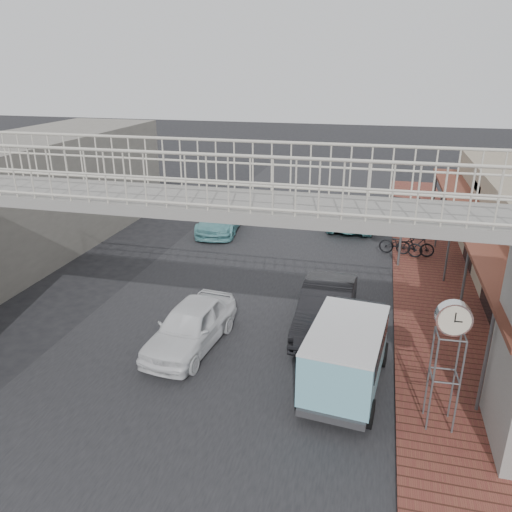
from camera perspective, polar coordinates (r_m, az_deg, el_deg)
The scene contains 14 objects.
ground at distance 16.59m, azimuth -2.12°, elevation -7.57°, with size 120.00×120.00×0.00m, color black.
road_strip at distance 16.59m, azimuth -2.12°, elevation -7.56°, with size 10.00×60.00×0.01m, color black.
sidewalk at distance 18.87m, azimuth 19.98°, elevation -5.05°, with size 3.00×40.00×0.10m, color brown.
footbridge at distance 11.80m, azimuth -7.69°, elevation -2.97°, with size 16.40×2.40×6.34m.
building_far_left at distance 25.64m, azimuth -22.73°, elevation 7.14°, with size 5.00×14.00×5.00m, color gray.
white_hatchback at distance 15.08m, azimuth -7.49°, elevation -7.91°, with size 1.62×4.02×1.37m, color white.
dark_sedan at distance 16.05m, azimuth 8.05°, elevation -5.83°, with size 1.58×4.52×1.49m, color black.
angkot_curb at distance 26.67m, azimuth 11.04°, elevation 4.80°, with size 2.22×4.81×1.34m, color #78D0D1.
angkot_far at distance 25.52m, azimuth -4.00°, elevation 4.43°, with size 1.90×4.67×1.35m, color #68AFB5.
angkot_van at distance 13.07m, azimuth 10.38°, elevation -10.32°, with size 2.14×4.05×1.91m.
motorcycle_near at distance 22.71m, azimuth 16.23°, elevation 1.29°, with size 0.66×1.89×0.99m, color black.
motorcycle_far at distance 22.80m, azimuth 17.75°, elevation 1.17°, with size 0.46×1.61×0.97m, color black.
street_clock at distance 11.63m, azimuth 21.55°, elevation -7.26°, with size 0.78×0.64×3.15m.
arrow_sign at distance 20.71m, azimuth 18.42°, elevation 4.72°, with size 1.80×1.21×2.98m.
Camera 1 is at (4.11, -13.98, 7.93)m, focal length 35.00 mm.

